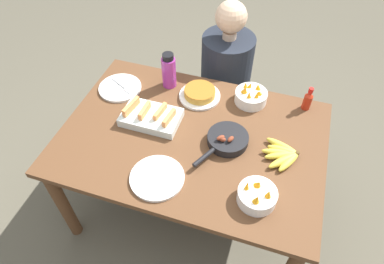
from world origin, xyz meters
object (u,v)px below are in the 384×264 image
Objects in this scene: banana_bunch at (283,155)px; fruit_bowl_citrus at (257,196)px; frittata_plate_center at (200,94)px; person_figure at (225,87)px; melon_tray at (151,117)px; empty_plate_near_front at (120,88)px; hot_sauce_bottle at (308,100)px; fruit_bowl_mango at (251,96)px; water_bottle at (169,71)px; skillet at (227,140)px; empty_plate_far_left at (157,178)px.

banana_bunch is 0.30m from fruit_bowl_citrus.
frittata_plate_center is 0.22× the size of person_figure.
empty_plate_near_front is (-0.29, 0.19, -0.02)m from melon_tray.
frittata_plate_center is (0.20, 0.27, -0.00)m from melon_tray.
fruit_bowl_mango is at bearing -171.75° from hot_sauce_bottle.
person_figure is (0.28, 0.38, -0.36)m from water_bottle.
banana_bunch is 1.21× the size of fruit_bowl_citrus.
skillet is 0.36m from fruit_bowl_mango.
hot_sauce_bottle is (0.37, 0.41, 0.04)m from skillet.
person_figure reaches higher than fruit_bowl_mango.
person_figure is at bearing 123.14° from banana_bunch.
person_figure is at bearing 69.34° from melon_tray.
fruit_bowl_citrus reaches higher than empty_plate_near_front.
banana_bunch is 0.41m from hot_sauce_bottle.
fruit_bowl_citrus reaches higher than skillet.
frittata_plate_center is at bearing -98.47° from person_figure.
fruit_bowl_mango reaches higher than fruit_bowl_citrus.
person_figure is (0.55, 0.51, -0.26)m from empty_plate_near_front.
hot_sauce_bottle reaches higher than fruit_bowl_citrus.
frittata_plate_center is 0.50m from empty_plate_near_front.
melon_tray is 0.60m from fruit_bowl_mango.
frittata_plate_center is at bearing -170.57° from hot_sauce_bottle.
fruit_bowl_citrus is (0.95, -0.51, 0.03)m from empty_plate_near_front.
person_figure is at bearing -139.16° from skillet.
water_bottle is (-0.21, 0.05, 0.08)m from frittata_plate_center.
fruit_bowl_citrus is (0.16, -0.65, -0.00)m from fruit_bowl_mango.
water_bottle is (0.28, 0.13, 0.10)m from empty_plate_near_front.
fruit_bowl_mango is 1.26× the size of hot_sauce_bottle.
banana_bunch reaches higher than empty_plate_far_left.
person_figure is at bearing 42.78° from empty_plate_near_front.
person_figure is at bearing 149.38° from hot_sauce_bottle.
skillet is (-0.30, -0.00, 0.01)m from banana_bunch.
skillet is 0.80m from person_figure.
hot_sauce_bottle is at bearing 9.43° from frittata_plate_center.
banana_bunch is at bearing -12.10° from empty_plate_near_front.
fruit_bowl_mango is 0.67m from fruit_bowl_citrus.
melon_tray is 0.90m from hot_sauce_bottle.
frittata_plate_center is 0.63m from empty_plate_far_left.
melon_tray is at bearing -146.55° from fruit_bowl_mango.
fruit_bowl_mango reaches higher than frittata_plate_center.
water_bottle is (-0.01, 0.32, 0.08)m from melon_tray.
frittata_plate_center is at bearing 9.56° from empty_plate_near_front.
person_figure reaches higher than empty_plate_near_front.
empty_plate_near_front is (-1.03, 0.22, -0.01)m from banana_bunch.
person_figure is (-0.18, 0.73, -0.28)m from skillet.
skillet is 0.36m from fruit_bowl_citrus.
melon_tray is 0.35m from empty_plate_near_front.
frittata_plate_center reaches higher than banana_bunch.
hot_sauce_bottle is 0.13× the size of person_figure.
frittata_plate_center is at bearing -114.15° from skillet.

